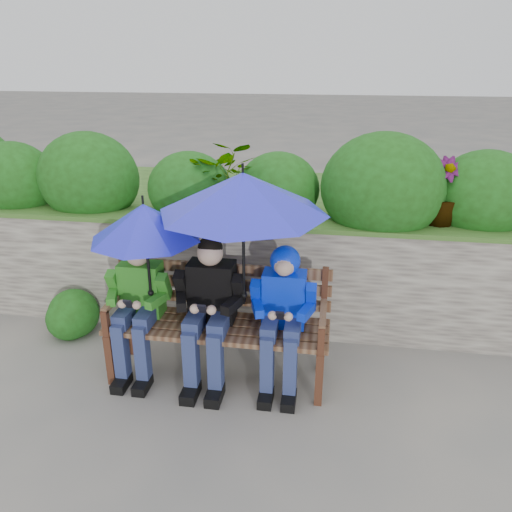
% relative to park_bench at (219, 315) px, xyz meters
% --- Properties ---
extents(ground, '(60.00, 60.00, 0.00)m').
position_rel_park_bench_xyz_m(ground, '(0.26, 0.02, -0.50)').
color(ground, '#5C5C5B').
rests_on(ground, ground).
extents(garden_backdrop, '(8.06, 2.85, 1.84)m').
position_rel_park_bench_xyz_m(garden_backdrop, '(0.29, 1.60, 0.15)').
color(garden_backdrop, '#5D554F').
rests_on(garden_backdrop, ground).
extents(park_bench, '(1.67, 0.49, 0.88)m').
position_rel_park_bench_xyz_m(park_bench, '(0.00, 0.00, 0.00)').
color(park_bench, '#422315').
rests_on(park_bench, ground).
extents(boy_left, '(0.47, 0.54, 1.07)m').
position_rel_park_bench_xyz_m(boy_left, '(-0.61, -0.07, 0.10)').
color(boy_left, '#1D7E1B').
rests_on(boy_left, ground).
extents(boy_middle, '(0.51, 0.59, 1.13)m').
position_rel_park_bench_xyz_m(boy_middle, '(-0.05, -0.08, 0.13)').
color(boy_middle, black).
rests_on(boy_middle, ground).
extents(boy_right, '(0.47, 0.57, 1.08)m').
position_rel_park_bench_xyz_m(boy_right, '(0.49, -0.06, 0.14)').
color(boy_right, '#0822B4').
rests_on(boy_right, ground).
extents(umbrella_left, '(0.80, 0.80, 0.76)m').
position_rel_park_bench_xyz_m(umbrella_left, '(-0.49, -0.09, 0.74)').
color(umbrella_left, '#2225D6').
rests_on(umbrella_left, ground).
extents(umbrella_right, '(1.17, 1.17, 0.98)m').
position_rel_park_bench_xyz_m(umbrella_right, '(0.20, -0.06, 0.97)').
color(umbrella_right, '#2225D6').
rests_on(umbrella_right, ground).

